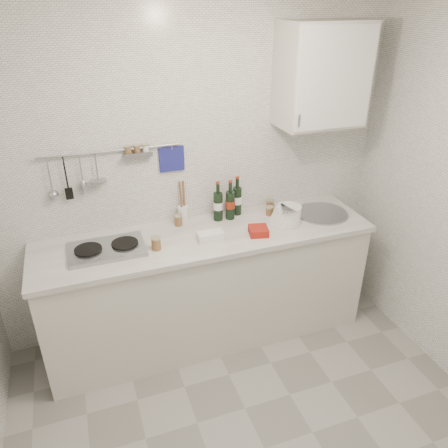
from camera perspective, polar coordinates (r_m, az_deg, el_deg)
name	(u,v)px	position (r m, az deg, el deg)	size (l,w,h in m)	color
back_wall	(194,177)	(3.26, -4.00, 6.21)	(3.00, 0.02, 2.50)	silver
counter	(209,289)	(3.41, -2.03, -8.43)	(2.44, 0.64, 0.96)	beige
wall_rail	(109,165)	(3.07, -14.77, 7.46)	(0.98, 0.09, 0.34)	#93969B
wall_cabinet	(322,75)	(3.27, 12.72, 18.45)	(0.60, 0.38, 0.70)	beige
plate_stack_hob	(102,252)	(3.01, -15.60, -3.56)	(0.26, 0.26, 0.02)	#5170B9
plate_stack_sink	(287,215)	(3.32, 8.17, 1.17)	(0.26, 0.24, 0.12)	white
wine_bottles	(229,199)	(3.30, 0.60, 3.30)	(0.24, 0.13, 0.31)	black
butter_dish	(210,236)	(3.06, -1.78, -1.55)	(0.18, 0.09, 0.05)	white
strawberry_punnet	(258,231)	(3.13, 4.52, -0.90)	(0.13, 0.13, 0.06)	red
utensil_crock	(183,212)	(3.29, -5.35, 1.60)	(0.08, 0.08, 0.33)	white
jar_a	(178,220)	(3.25, -6.00, 0.52)	(0.06, 0.06, 0.09)	brown
jar_b	(270,204)	(3.51, 6.05, 2.55)	(0.06, 0.06, 0.08)	brown
jar_c	(270,211)	(3.41, 5.98, 1.74)	(0.06, 0.06, 0.07)	brown
jar_d	(156,243)	(2.97, -8.86, -2.50)	(0.07, 0.07, 0.09)	brown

